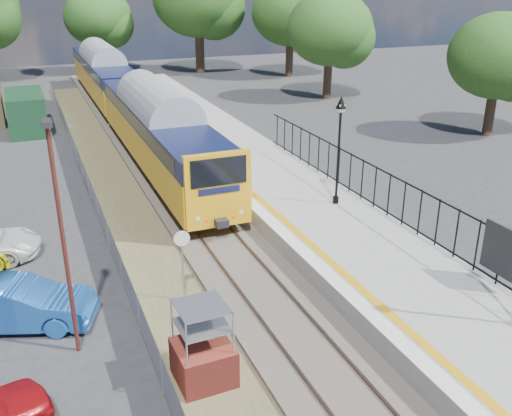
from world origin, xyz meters
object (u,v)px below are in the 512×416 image
victorian_lamp_north (340,125)px  speed_sign (182,255)px  car_blue (17,305)px  brick_plinth (203,345)px  train (125,94)px  carpark_lamp (61,228)px

victorian_lamp_north → speed_sign: bearing=-153.4°
victorian_lamp_north → car_blue: bearing=-165.4°
brick_plinth → car_blue: 6.39m
train → victorian_lamp_north: bearing=-75.4°
train → carpark_lamp: size_ratio=6.09×
brick_plinth → car_blue: bearing=134.3°
train → carpark_lamp: bearing=-103.2°
car_blue → brick_plinth: bearing=-116.2°
carpark_lamp → brick_plinth: bearing=-41.6°
speed_sign → train: bearing=92.7°
carpark_lamp → car_blue: bearing=127.7°
victorian_lamp_north → car_blue: (-12.83, -3.35, -3.55)m
brick_plinth → train: bearing=83.8°
victorian_lamp_north → train: victorian_lamp_north is taller
train → carpark_lamp: (-6.03, -25.60, 1.50)m
train → speed_sign: train is taller
brick_plinth → carpark_lamp: 4.79m
brick_plinth → speed_sign: bearing=81.8°
brick_plinth → carpark_lamp: bearing=138.4°
train → car_blue: size_ratio=9.00×
train → speed_sign: 24.35m
victorian_lamp_north → car_blue: 13.73m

